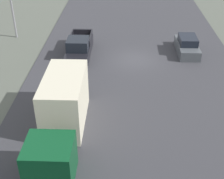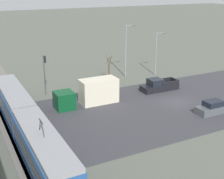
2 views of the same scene
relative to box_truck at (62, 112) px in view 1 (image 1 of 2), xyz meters
The scene contains 5 objects.
ground_plane 11.39m from the box_truck, 114.39° to the right, with size 320.00×320.00×0.00m, color #565B51.
road_surface 11.39m from the box_truck, 114.39° to the right, with size 17.64×43.02×0.08m.
box_truck is the anchor object (origin of this frame).
pickup_truck 11.13m from the box_truck, 87.91° to the right, with size 2.02×5.75×1.84m.
sedan_car_0 15.36m from the box_truck, 128.38° to the right, with size 1.80×4.31×1.56m.
Camera 1 is at (1.16, 25.20, 12.42)m, focal length 50.00 mm.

